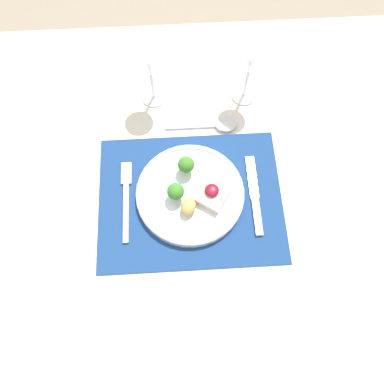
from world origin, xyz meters
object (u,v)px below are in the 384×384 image
at_px(dinner_plate, 192,193).
at_px(wine_glass_far, 149,65).
at_px(fork, 126,195).
at_px(spoon, 220,124).
at_px(knife, 255,200).
at_px(wine_glass_near, 250,63).

relative_size(dinner_plate, wine_glass_far, 1.45).
distance_m(fork, spoon, 0.29).
relative_size(dinner_plate, fork, 1.27).
bearing_deg(dinner_plate, knife, -8.49).
bearing_deg(knife, fork, 177.11).
bearing_deg(dinner_plate, wine_glass_far, 106.59).
bearing_deg(spoon, dinner_plate, -111.52).
bearing_deg(wine_glass_near, knife, -91.24).
height_order(spoon, wine_glass_far, wine_glass_far).
distance_m(spoon, wine_glass_far, 0.22).
xyz_separation_m(spoon, wine_glass_near, (0.07, 0.09, 0.12)).
bearing_deg(dinner_plate, wine_glass_near, 61.27).
bearing_deg(knife, dinner_plate, 174.20).
distance_m(fork, knife, 0.29).
xyz_separation_m(fork, wine_glass_far, (0.07, 0.27, 0.12)).
bearing_deg(fork, spoon, 36.70).
bearing_deg(wine_glass_near, dinner_plate, -118.73).
xyz_separation_m(knife, wine_glass_far, (-0.22, 0.30, 0.12)).
distance_m(dinner_plate, fork, 0.15).
bearing_deg(wine_glass_near, fork, -138.77).
distance_m(fork, wine_glass_far, 0.30).
relative_size(dinner_plate, wine_glass_near, 1.44).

